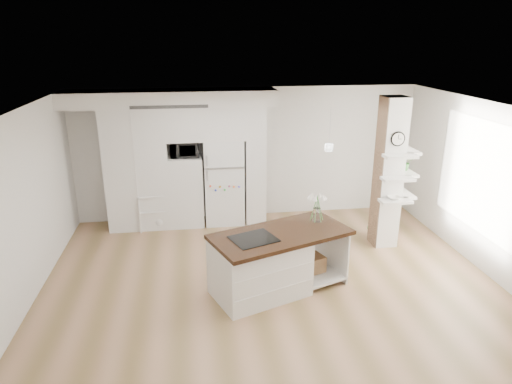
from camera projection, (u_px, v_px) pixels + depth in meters
floor at (271, 285)px, 7.06m from camera, size 7.00×6.00×0.01m
room at (273, 170)px, 6.45m from camera, size 7.04×6.04×2.72m
cabinet_wall at (176, 152)px, 8.88m from camera, size 4.00×0.71×2.70m
refrigerator at (224, 181)px, 9.22m from camera, size 0.78×0.69×1.75m
column at (395, 175)px, 7.99m from camera, size 0.69×0.90×2.70m
window at (483, 178)px, 7.31m from camera, size 0.00×2.40×2.40m
pendant_light at (384, 146)px, 6.73m from camera, size 0.12×0.12×0.10m
kitchen_island at (267, 263)px, 6.73m from camera, size 2.25×1.63×1.49m
bookshelf at (156, 213)px, 9.05m from camera, size 0.65×0.42×0.73m
floor_plant_a at (373, 226)px, 8.72m from camera, size 0.25×0.21×0.42m
floor_plant_b at (390, 206)px, 9.72m from camera, size 0.31×0.31×0.43m
microwave at (184, 149)px, 8.84m from camera, size 0.54×0.37×0.30m
shelf_plant at (405, 162)px, 8.13m from camera, size 0.27×0.23×0.30m
decor_bowl at (394, 198)px, 7.88m from camera, size 0.22×0.22×0.05m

